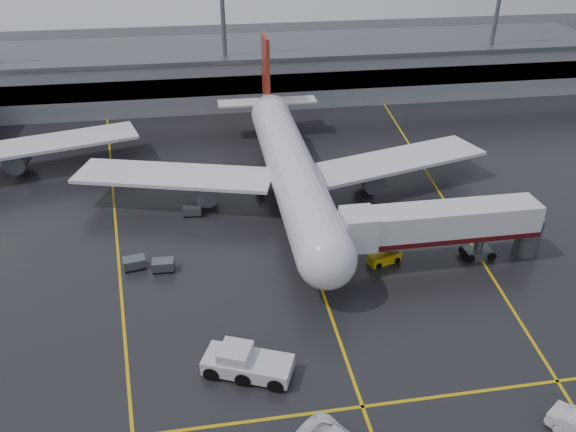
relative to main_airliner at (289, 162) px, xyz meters
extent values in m
plane|color=black|center=(0.00, -9.70, -4.21)|extent=(220.00, 220.00, 0.00)
cube|color=gold|center=(0.00, -9.70, -4.20)|extent=(0.25, 90.00, 0.02)
cube|color=gold|center=(0.00, -31.70, -4.20)|extent=(60.00, 0.25, 0.02)
cube|color=gold|center=(-20.00, 0.30, -4.20)|extent=(9.99, 69.35, 0.02)
cube|color=gold|center=(18.00, 0.30, -4.20)|extent=(7.57, 69.64, 0.02)
cube|color=gray|center=(0.00, 38.30, -0.21)|extent=(120.00, 18.00, 8.00)
cube|color=black|center=(0.00, 29.50, 0.29)|extent=(120.00, 0.40, 3.00)
cube|color=#595B60|center=(0.00, 38.30, 4.09)|extent=(122.00, 19.00, 0.60)
cylinder|color=#595B60|center=(-5.00, 32.30, 8.29)|extent=(0.70, 0.70, 25.00)
cylinder|color=#595B60|center=(40.00, 32.30, 8.29)|extent=(0.70, 0.70, 25.00)
cylinder|color=silver|center=(0.00, -1.70, -0.01)|extent=(5.20, 36.00, 5.20)
sphere|color=silver|center=(0.00, -19.70, -0.01)|extent=(5.20, 5.20, 5.20)
cone|color=silver|center=(0.00, 19.30, 0.59)|extent=(4.94, 8.00, 4.94)
cube|color=maroon|center=(0.00, 20.30, 5.49)|extent=(0.50, 5.50, 8.50)
cube|color=silver|center=(0.00, 19.30, 0.79)|extent=(14.00, 3.00, 0.25)
cube|color=silver|center=(-13.00, 0.30, -0.81)|extent=(22.80, 11.83, 0.40)
cube|color=silver|center=(13.00, 0.30, -0.81)|extent=(22.80, 11.83, 0.40)
cylinder|color=#595B60|center=(-9.50, -0.70, -2.21)|extent=(2.60, 4.50, 2.60)
cylinder|color=#595B60|center=(9.50, -0.70, -2.21)|extent=(2.60, 4.50, 2.60)
cylinder|color=#595B60|center=(0.00, -16.70, -3.21)|extent=(0.56, 0.56, 2.00)
cylinder|color=#595B60|center=(-3.20, 1.30, -3.21)|extent=(0.56, 0.56, 2.00)
cylinder|color=#595B60|center=(3.20, 1.30, -3.21)|extent=(0.56, 0.56, 2.00)
cylinder|color=black|center=(0.00, -16.70, -3.76)|extent=(0.40, 1.10, 1.10)
cylinder|color=black|center=(-3.20, 1.30, -3.66)|extent=(1.00, 1.40, 1.40)
cylinder|color=black|center=(3.20, 1.30, -3.66)|extent=(1.00, 1.40, 1.40)
cube|color=silver|center=(-29.00, 12.30, -0.81)|extent=(22.80, 11.83, 0.40)
cylinder|color=#595B60|center=(-32.50, 11.30, -2.21)|extent=(2.60, 4.50, 2.60)
cube|color=silver|center=(12.00, -15.70, 0.19)|extent=(18.00, 3.20, 3.00)
cube|color=#460A0C|center=(12.00, -15.70, -1.11)|extent=(18.00, 3.30, 0.50)
cube|color=silver|center=(3.80, -15.70, 0.19)|extent=(3.00, 3.40, 3.30)
cylinder|color=#595B60|center=(16.00, -15.70, -2.71)|extent=(0.80, 0.80, 3.00)
cube|color=#595B60|center=(16.00, -15.70, -3.76)|extent=(2.60, 1.60, 0.90)
cylinder|color=#595B60|center=(21.00, -15.70, -2.21)|extent=(2.40, 2.40, 4.00)
cylinder|color=black|center=(14.90, -15.70, -3.76)|extent=(0.90, 1.80, 0.90)
cylinder|color=black|center=(17.10, -15.70, -3.76)|extent=(0.90, 1.80, 0.90)
cube|color=silver|center=(-7.49, -27.29, -3.38)|extent=(6.98, 4.89, 1.11)
cube|color=silver|center=(-8.34, -26.94, -2.45)|extent=(2.91, 2.91, 0.93)
cube|color=black|center=(-8.34, -26.94, -2.45)|extent=(2.62, 2.62, 0.83)
cylinder|color=black|center=(-9.71, -26.37, -3.70)|extent=(2.18, 3.03, 1.20)
cylinder|color=black|center=(-7.49, -27.29, -3.70)|extent=(2.18, 3.03, 1.20)
cylinder|color=black|center=(-5.26, -28.22, -3.70)|extent=(2.18, 3.03, 1.20)
cube|color=gold|center=(6.82, -15.05, -3.73)|extent=(3.40, 2.16, 0.96)
cube|color=#595B60|center=(6.82, -15.05, -2.81)|extent=(3.14, 1.62, 1.10)
cylinder|color=black|center=(5.82, -15.35, -3.95)|extent=(1.01, 1.60, 0.61)
cylinder|color=black|center=(7.83, -14.75, -3.95)|extent=(1.01, 1.60, 0.61)
cube|color=#595B60|center=(-14.07, -13.09, -3.56)|extent=(2.05, 1.38, 0.90)
cylinder|color=black|center=(-14.89, -13.56, -4.03)|extent=(0.40, 0.20, 0.40)
cylinder|color=black|center=(-13.29, -13.62, -4.03)|extent=(0.40, 0.20, 0.40)
cylinder|color=black|center=(-14.85, -12.56, -4.03)|extent=(0.40, 0.20, 0.40)
cylinder|color=black|center=(-13.25, -12.62, -4.03)|extent=(0.40, 0.20, 0.40)
cube|color=#595B60|center=(-16.75, -12.29, -3.56)|extent=(2.20, 1.64, 0.90)
cylinder|color=black|center=(-17.45, -12.92, -4.03)|extent=(0.40, 0.20, 0.40)
cylinder|color=black|center=(-15.88, -12.64, -4.03)|extent=(0.40, 0.20, 0.40)
cylinder|color=black|center=(-17.63, -11.94, -4.03)|extent=(0.40, 0.20, 0.40)
cylinder|color=black|center=(-16.06, -11.65, -4.03)|extent=(0.40, 0.20, 0.40)
cube|color=#595B60|center=(-11.24, -2.98, -3.56)|extent=(2.10, 1.46, 0.90)
cylinder|color=black|center=(-12.08, -3.41, -4.03)|extent=(0.40, 0.20, 0.40)
cylinder|color=black|center=(-10.48, -3.54, -4.03)|extent=(0.40, 0.20, 0.40)
cylinder|color=black|center=(-11.99, -2.41, -4.03)|extent=(0.40, 0.20, 0.40)
cylinder|color=black|center=(-10.40, -2.55, -4.03)|extent=(0.40, 0.20, 0.40)
camera|label=1|loc=(-9.36, -57.29, 26.52)|focal=34.82mm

